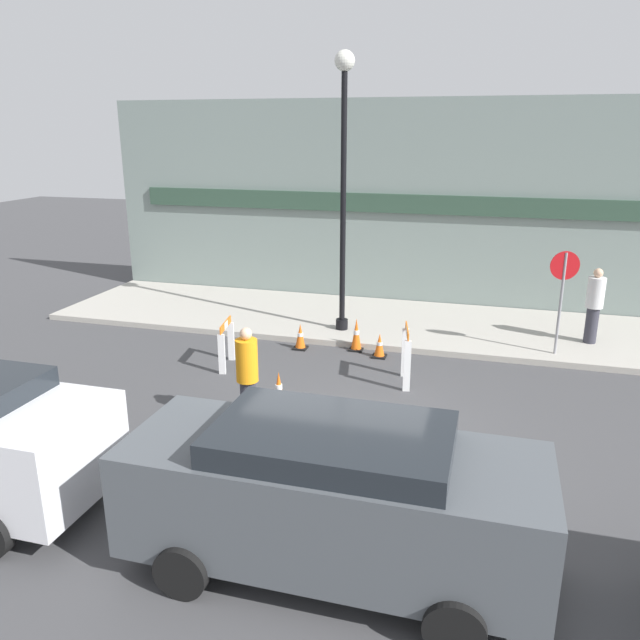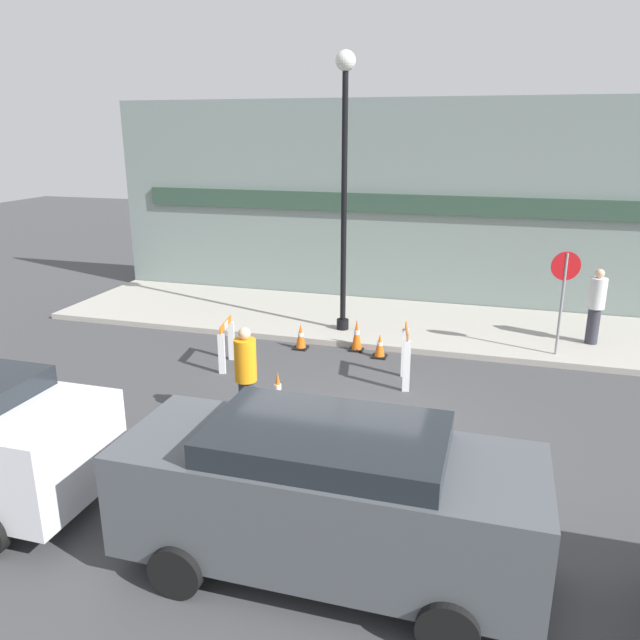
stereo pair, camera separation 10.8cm
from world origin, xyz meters
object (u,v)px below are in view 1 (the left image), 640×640
(person_pedestrian, at_px, (594,304))
(streetlamp_post, at_px, (344,160))
(stop_sign, at_px, (563,286))
(person_worker, at_px, (247,375))
(parked_car_1, at_px, (332,492))

(person_pedestrian, bearing_deg, streetlamp_post, 4.11)
(streetlamp_post, xyz_separation_m, stop_sign, (4.79, -0.41, -2.43))
(streetlamp_post, xyz_separation_m, person_worker, (-0.29, -5.17, -3.12))
(streetlamp_post, bearing_deg, parked_car_1, -76.85)
(person_pedestrian, height_order, parked_car_1, person_pedestrian)
(person_worker, bearing_deg, parked_car_1, -135.34)
(person_worker, xyz_separation_m, person_pedestrian, (5.88, 5.73, 0.11))
(streetlamp_post, distance_m, stop_sign, 5.38)
(streetlamp_post, xyz_separation_m, person_pedestrian, (5.58, 0.57, -3.01))
(person_pedestrian, xyz_separation_m, parked_car_1, (-3.68, -8.69, -0.05))
(streetlamp_post, height_order, person_worker, streetlamp_post)
(person_worker, relative_size, person_pedestrian, 1.02)
(streetlamp_post, relative_size, stop_sign, 2.80)
(streetlamp_post, distance_m, person_pedestrian, 6.37)
(stop_sign, height_order, person_pedestrian, stop_sign)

